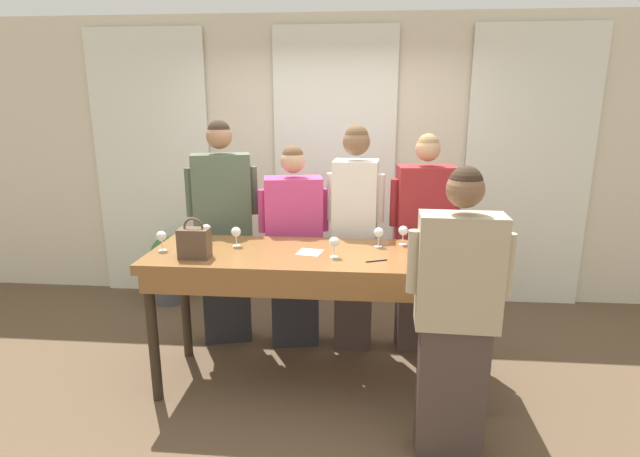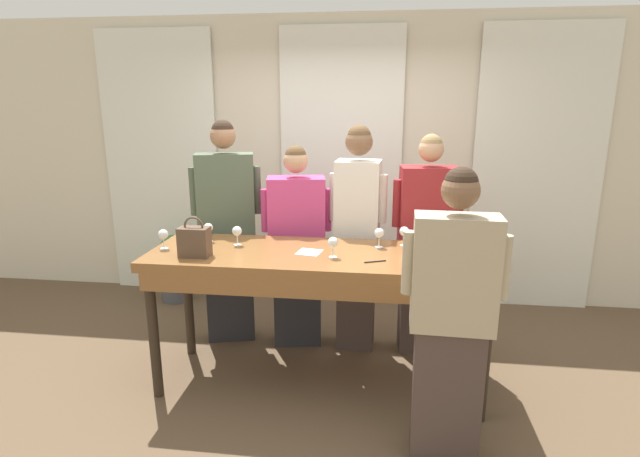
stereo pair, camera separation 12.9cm
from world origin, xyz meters
TOP-DOWN VIEW (x-y plane):
  - ground_plane at (0.00, 0.00)m, footprint 18.00×18.00m
  - wall_back at (0.00, 1.75)m, footprint 12.00×0.06m
  - curtain_panel_left at (-1.87, 1.69)m, footprint 1.19×0.03m
  - curtain_panel_center at (0.00, 1.69)m, footprint 1.19×0.03m
  - curtain_panel_right at (1.87, 1.69)m, footprint 1.19×0.03m
  - tasting_bar at (0.00, -0.02)m, footprint 2.33×0.77m
  - wine_bottle at (1.08, -0.20)m, footprint 0.07×0.07m
  - handbag at (-0.81, -0.19)m, footprint 0.20×0.12m
  - wine_glass_front_left at (-0.60, 0.10)m, footprint 0.07×0.07m
  - wine_glass_front_mid at (0.84, -0.02)m, footprint 0.07×0.07m
  - wine_glass_front_right at (-0.84, 0.17)m, footprint 0.07×0.07m
  - wine_glass_center_left at (-1.09, -0.05)m, footprint 0.07×0.07m
  - wine_glass_center_mid at (0.88, -0.28)m, footprint 0.07×0.07m
  - wine_glass_center_right at (0.77, 0.08)m, footprint 0.07×0.07m
  - wine_glass_back_left at (0.58, 0.24)m, footprint 0.07×0.07m
  - wine_glass_back_mid at (0.11, -0.10)m, footprint 0.07×0.07m
  - wine_glass_back_right at (0.41, 0.18)m, footprint 0.07×0.07m
  - napkin at (-0.06, -0.01)m, footprint 0.18×0.18m
  - pen at (0.39, -0.16)m, footprint 0.14×0.07m
  - guest_olive_jacket at (-0.84, 0.61)m, footprint 0.57×0.32m
  - guest_pink_top at (-0.26, 0.61)m, footprint 0.57×0.33m
  - guest_cream_sweater at (0.23, 0.61)m, footprint 0.46×0.30m
  - guest_striped_shirt at (0.77, 0.61)m, footprint 0.55×0.28m
  - host_pouring at (0.82, -0.66)m, footprint 0.56×0.23m
  - potted_plant at (-1.66, 1.37)m, footprint 0.35×0.35m

SIDE VIEW (x-z plane):
  - ground_plane at x=0.00m, z-range 0.00..0.00m
  - potted_plant at x=-1.66m, z-range 0.01..0.70m
  - guest_pink_top at x=-0.26m, z-range 0.00..1.67m
  - host_pouring at x=0.82m, z-range 0.02..1.71m
  - tasting_bar at x=0.00m, z-range 0.40..1.39m
  - guest_striped_shirt at x=0.77m, z-range 0.01..1.78m
  - guest_cream_sweater at x=0.23m, z-range 0.03..1.86m
  - guest_olive_jacket at x=-0.84m, z-range 0.03..1.89m
  - napkin at x=-0.06m, z-range 0.99..1.00m
  - pen at x=0.39m, z-range 0.99..1.00m
  - wine_glass_front_left at x=-0.60m, z-range 1.02..1.16m
  - wine_glass_front_mid at x=0.84m, z-range 1.02..1.16m
  - wine_glass_center_left at x=-1.09m, z-range 1.02..1.16m
  - wine_glass_back_left at x=0.58m, z-range 1.02..1.16m
  - wine_glass_back_mid at x=0.11m, z-range 1.02..1.16m
  - wine_glass_back_right at x=0.41m, z-range 1.02..1.16m
  - wine_glass_front_right at x=-0.84m, z-range 1.03..1.17m
  - wine_glass_center_mid at x=0.88m, z-range 1.03..1.17m
  - wine_glass_center_right at x=0.77m, z-range 1.03..1.17m
  - handbag at x=-0.81m, z-range 0.96..1.23m
  - wine_bottle at x=1.08m, z-range 0.95..1.26m
  - curtain_panel_left at x=-1.87m, z-range 0.00..2.69m
  - curtain_panel_center at x=0.00m, z-range 0.00..2.69m
  - curtain_panel_right at x=1.87m, z-range 0.00..2.69m
  - wall_back at x=0.00m, z-range 0.00..2.80m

